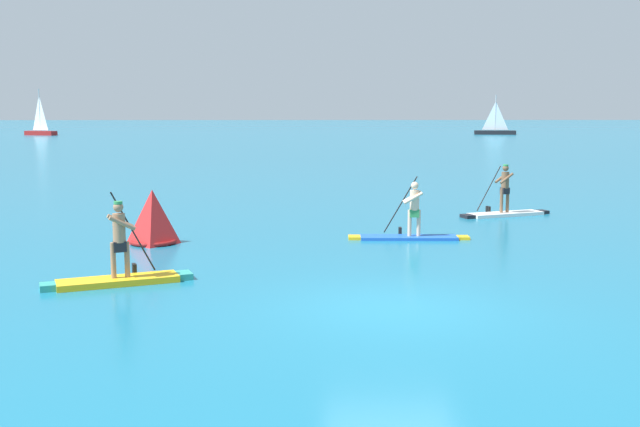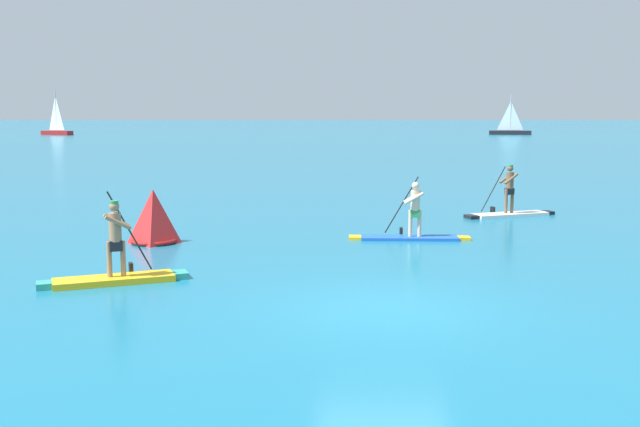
% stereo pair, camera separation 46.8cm
% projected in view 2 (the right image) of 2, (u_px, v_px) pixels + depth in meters
% --- Properties ---
extents(ground, '(440.00, 440.00, 0.00)m').
position_uv_depth(ground, '(384.00, 308.00, 13.88)').
color(ground, '#196B8C').
extents(paddleboarder_near_left, '(3.06, 1.57, 1.92)m').
position_uv_depth(paddleboarder_near_left, '(114.00, 268.00, 15.86)').
color(paddleboarder_near_left, yellow).
rests_on(paddleboarder_near_left, ground).
extents(paddleboarder_mid_center, '(3.42, 0.93, 1.80)m').
position_uv_depth(paddleboarder_mid_center, '(409.00, 227.00, 21.14)').
color(paddleboarder_mid_center, blue).
rests_on(paddleboarder_mid_center, ground).
extents(paddleboarder_far_right, '(3.32, 1.60, 1.80)m').
position_uv_depth(paddleboarder_far_right, '(508.00, 207.00, 25.63)').
color(paddleboarder_far_right, white).
rests_on(paddleboarder_far_right, ground).
extents(race_marker_buoy, '(1.29, 1.29, 1.49)m').
position_uv_depth(race_marker_buoy, '(153.00, 219.00, 20.52)').
color(race_marker_buoy, red).
rests_on(race_marker_buoy, ground).
extents(sailboat_left_horizon, '(4.73, 2.91, 6.28)m').
position_uv_depth(sailboat_left_horizon, '(56.00, 129.00, 103.08)').
color(sailboat_left_horizon, '#A51E1E').
rests_on(sailboat_left_horizon, ground).
extents(sailboat_right_horizon, '(5.80, 2.25, 5.51)m').
position_uv_depth(sailboat_right_horizon, '(509.00, 130.00, 104.57)').
color(sailboat_right_horizon, black).
rests_on(sailboat_right_horizon, ground).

